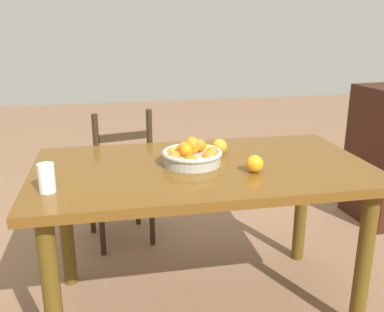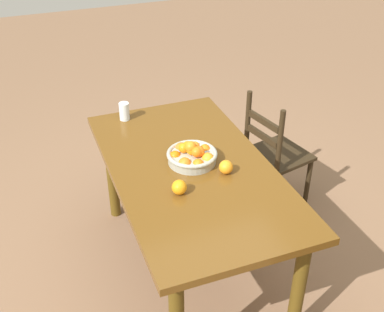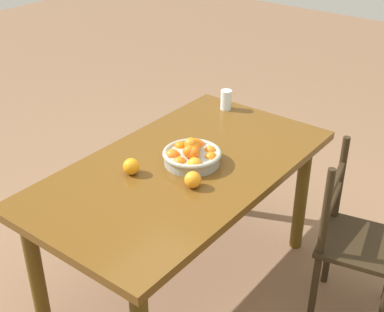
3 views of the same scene
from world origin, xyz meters
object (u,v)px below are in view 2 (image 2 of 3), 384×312
orange_loose_0 (226,167)px  drinking_glass (124,111)px  dining_table (191,182)px  chair_near_window (274,157)px  fruit_bowl (192,155)px  orange_loose_1 (179,187)px

orange_loose_0 → drinking_glass: bearing=-155.3°
dining_table → drinking_glass: 0.73m
dining_table → chair_near_window: chair_near_window is taller
fruit_bowl → orange_loose_1: (0.25, -0.17, -0.01)m
dining_table → chair_near_window: size_ratio=1.74×
orange_loose_0 → orange_loose_1: 0.31m
chair_near_window → fruit_bowl: bearing=101.1°
orange_loose_0 → chair_near_window: bearing=129.0°
chair_near_window → orange_loose_0: (0.49, -0.61, 0.37)m
orange_loose_1 → drinking_glass: size_ratio=0.67×
chair_near_window → orange_loose_1: chair_near_window is taller
dining_table → orange_loose_0: size_ratio=20.28×
chair_near_window → drinking_glass: (-0.31, -0.97, 0.39)m
dining_table → fruit_bowl: fruit_bowl is taller
drinking_glass → orange_loose_0: bearing=24.7°
drinking_glass → orange_loose_1: bearing=4.3°
chair_near_window → orange_loose_0: chair_near_window is taller
chair_near_window → fruit_bowl: chair_near_window is taller
fruit_bowl → orange_loose_0: bearing=38.8°
chair_near_window → orange_loose_1: (0.58, -0.91, 0.37)m
dining_table → chair_near_window: bearing=115.8°
orange_loose_1 → dining_table: bearing=145.3°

